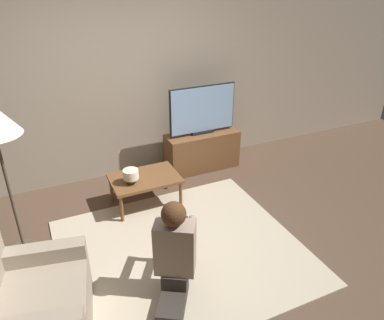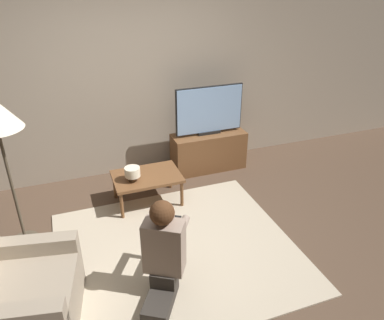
{
  "view_description": "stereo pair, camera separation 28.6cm",
  "coord_description": "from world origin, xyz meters",
  "px_view_note": "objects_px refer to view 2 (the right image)",
  "views": [
    {
      "loc": [
        -1.15,
        -2.76,
        2.6
      ],
      "look_at": [
        0.36,
        0.54,
        0.73
      ],
      "focal_mm": 35.0,
      "sensor_mm": 36.0,
      "label": 1
    },
    {
      "loc": [
        -0.88,
        -2.87,
        2.6
      ],
      "look_at": [
        0.36,
        0.54,
        0.73
      ],
      "focal_mm": 35.0,
      "sensor_mm": 36.0,
      "label": 2
    }
  ],
  "objects_px": {
    "tv": "(209,110)",
    "person_kneeling": "(164,249)",
    "armchair": "(19,299)",
    "table_lamp": "(132,173)",
    "coffee_table": "(147,178)"
  },
  "relations": [
    {
      "from": "tv",
      "to": "table_lamp",
      "type": "relative_size",
      "value": 5.3
    },
    {
      "from": "coffee_table",
      "to": "person_kneeling",
      "type": "distance_m",
      "value": 1.5
    },
    {
      "from": "coffee_table",
      "to": "table_lamp",
      "type": "distance_m",
      "value": 0.24
    },
    {
      "from": "coffee_table",
      "to": "person_kneeling",
      "type": "height_order",
      "value": "person_kneeling"
    },
    {
      "from": "table_lamp",
      "to": "armchair",
      "type": "bearing_deg",
      "value": -131.78
    },
    {
      "from": "person_kneeling",
      "to": "armchair",
      "type": "bearing_deg",
      "value": 28.5
    },
    {
      "from": "tv",
      "to": "person_kneeling",
      "type": "height_order",
      "value": "tv"
    },
    {
      "from": "tv",
      "to": "armchair",
      "type": "height_order",
      "value": "tv"
    },
    {
      "from": "armchair",
      "to": "person_kneeling",
      "type": "distance_m",
      "value": 1.19
    },
    {
      "from": "tv",
      "to": "coffee_table",
      "type": "relative_size",
      "value": 1.18
    },
    {
      "from": "tv",
      "to": "armchair",
      "type": "bearing_deg",
      "value": -140.74
    },
    {
      "from": "tv",
      "to": "coffee_table",
      "type": "distance_m",
      "value": 1.3
    },
    {
      "from": "tv",
      "to": "armchair",
      "type": "relative_size",
      "value": 0.94
    },
    {
      "from": "tv",
      "to": "armchair",
      "type": "xyz_separation_m",
      "value": [
        -2.42,
        -1.98,
        -0.6
      ]
    },
    {
      "from": "person_kneeling",
      "to": "table_lamp",
      "type": "bearing_deg",
      "value": -59.79
    }
  ]
}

